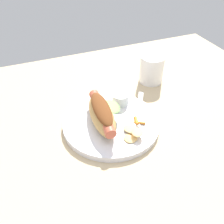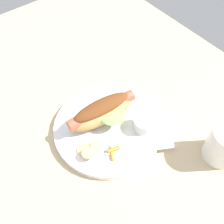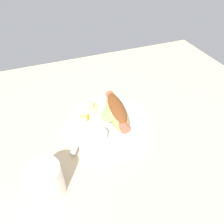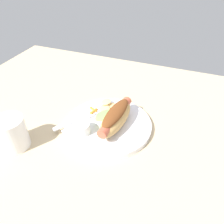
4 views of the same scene
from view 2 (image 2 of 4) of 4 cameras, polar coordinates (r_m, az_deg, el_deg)
name	(u,v)px [view 2 (image 2 of 4)]	position (r cm, az deg, el deg)	size (l,w,h in cm)	color
ground_plane	(106,133)	(65.11, -1.31, -4.48)	(120.00, 90.00, 1.80)	tan
plate	(109,129)	(63.64, -0.66, -3.70)	(25.54, 25.54, 1.60)	white
hot_dog	(102,111)	(61.80, -2.11, 0.20)	(9.41, 17.18, 5.88)	tan
sauce_ramekin	(144,124)	(62.12, 6.73, -2.47)	(4.82, 4.82, 3.11)	white
fork	(132,143)	(60.73, 4.38, -6.60)	(7.81, 14.86, 0.40)	silver
knife	(140,149)	(60.18, 6.00, -7.82)	(15.50, 1.40, 0.36)	silver
chips_pile	(91,150)	(59.33, -4.49, -7.97)	(6.17, 7.44, 1.93)	#E6BE77
carrot_garnish	(113,151)	(59.32, 0.17, -8.32)	(3.15, 3.46, 0.96)	orange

